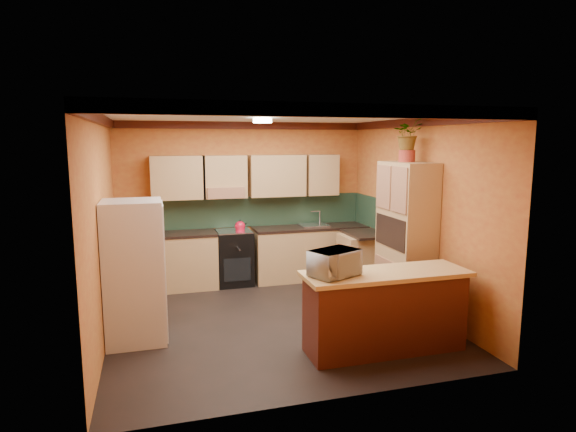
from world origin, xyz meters
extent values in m
plane|color=black|center=(0.00, 0.00, 0.00)|extent=(4.20, 4.20, 0.00)
cube|color=white|center=(0.00, 0.00, 2.70)|extent=(4.20, 4.20, 0.04)
cube|color=#C78335|center=(0.00, 2.10, 1.35)|extent=(4.20, 0.04, 2.70)
cube|color=#C78335|center=(0.00, -2.10, 1.35)|extent=(4.20, 0.04, 2.70)
cube|color=#C78335|center=(-2.10, 0.00, 1.35)|extent=(0.04, 4.20, 2.70)
cube|color=#C78335|center=(2.10, 0.00, 1.35)|extent=(0.04, 4.20, 2.70)
cube|color=#1C3423|center=(0.25, 2.09, 1.19)|extent=(3.70, 0.02, 0.53)
cube|color=#1C3423|center=(2.09, 1.40, 1.19)|extent=(0.02, 1.40, 0.53)
cube|color=tan|center=(0.10, 1.93, 1.80)|extent=(3.10, 0.34, 0.70)
cylinder|color=white|center=(0.00, 0.60, 2.66)|extent=(0.26, 0.26, 0.06)
cube|color=tan|center=(0.40, 1.80, 0.44)|extent=(3.65, 0.60, 0.88)
cube|color=black|center=(0.40, 1.80, 0.90)|extent=(3.65, 0.62, 0.04)
cube|color=black|center=(-0.23, 1.80, 0.46)|extent=(0.58, 0.58, 0.91)
cube|color=silver|center=(1.17, 1.80, 0.94)|extent=(0.48, 0.40, 0.03)
cube|color=tan|center=(1.80, 0.99, 0.44)|extent=(0.60, 0.80, 0.88)
cube|color=black|center=(1.80, 0.99, 0.90)|extent=(0.62, 0.80, 0.04)
cube|color=silver|center=(-1.75, -0.18, 0.85)|extent=(0.68, 0.66, 1.70)
cube|color=tan|center=(1.85, -0.15, 1.05)|extent=(0.48, 0.90, 2.10)
cylinder|color=#9F3326|center=(1.85, -0.10, 2.18)|extent=(0.22, 0.22, 0.16)
imported|color=tan|center=(1.85, -0.10, 2.48)|extent=(0.47, 0.43, 0.45)
cube|color=#542113|center=(0.98, -1.26, 0.44)|extent=(1.80, 0.55, 0.88)
cube|color=tan|center=(0.98, -1.26, 0.91)|extent=(1.90, 0.65, 0.05)
imported|color=silver|center=(0.36, -1.26, 1.07)|extent=(0.62, 0.54, 0.29)
camera|label=1|loc=(-1.52, -5.99, 2.38)|focal=30.00mm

